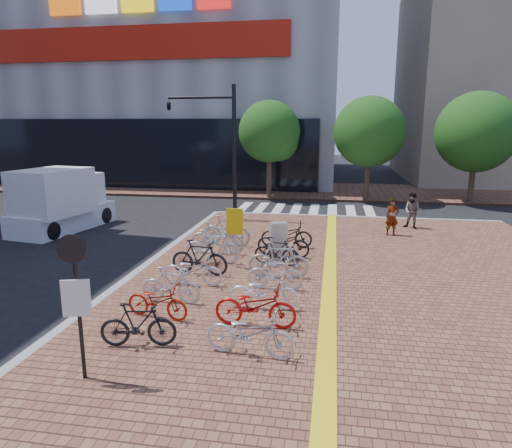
% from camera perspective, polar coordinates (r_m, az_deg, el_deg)
% --- Properties ---
extents(ground, '(120.00, 120.00, 0.00)m').
position_cam_1_polar(ground, '(12.01, -0.73, -10.56)').
color(ground, black).
rests_on(ground, ground).
extents(tactile_strip, '(0.40, 34.00, 0.01)m').
position_cam_1_polar(tactile_strip, '(7.42, 8.40, -25.43)').
color(tactile_strip, yellow).
rests_on(tactile_strip, sidewalk).
extents(kerb_north, '(14.00, 0.25, 0.15)m').
position_cam_1_polar(kerb_north, '(23.35, 11.93, 0.79)').
color(kerb_north, gray).
rests_on(kerb_north, ground).
extents(far_sidewalk, '(70.00, 8.00, 0.15)m').
position_cam_1_polar(far_sidewalk, '(32.26, 6.04, 4.17)').
color(far_sidewalk, brown).
rests_on(far_sidewalk, ground).
extents(department_store, '(36.00, 24.27, 28.00)m').
position_cam_1_polar(department_store, '(47.36, -14.03, 23.43)').
color(department_store, gray).
rests_on(department_store, ground).
extents(crosswalk, '(7.50, 4.00, 0.01)m').
position_cam_1_polar(crosswalk, '(25.35, 6.12, 1.74)').
color(crosswalk, silver).
rests_on(crosswalk, ground).
extents(street_trees, '(16.20, 4.60, 6.35)m').
position_cam_1_polar(street_trees, '(28.49, 16.10, 10.80)').
color(street_trees, '#38281E').
rests_on(street_trees, far_sidewalk).
extents(bike_0, '(1.64, 0.74, 0.95)m').
position_cam_1_polar(bike_0, '(9.96, -14.52, -12.09)').
color(bike_0, black).
rests_on(bike_0, sidewalk).
extents(bike_1, '(1.67, 0.83, 0.84)m').
position_cam_1_polar(bike_1, '(11.22, -12.23, -9.41)').
color(bike_1, '#A6190B').
rests_on(bike_1, sidewalk).
extents(bike_2, '(1.60, 0.50, 0.95)m').
position_cam_1_polar(bike_2, '(12.03, -10.59, -7.52)').
color(bike_2, silver).
rests_on(bike_2, sidewalk).
extents(bike_3, '(1.73, 0.62, 0.90)m').
position_cam_1_polar(bike_3, '(13.21, -7.89, -5.72)').
color(bike_3, silver).
rests_on(bike_3, sidewalk).
extents(bike_4, '(1.85, 0.68, 1.09)m').
position_cam_1_polar(bike_4, '(14.06, -7.09, -4.17)').
color(bike_4, black).
rests_on(bike_4, sidewalk).
extents(bike_5, '(1.90, 0.55, 1.14)m').
position_cam_1_polar(bike_5, '(15.14, -5.53, -2.82)').
color(bike_5, white).
rests_on(bike_5, sidewalk).
extents(bike_6, '(1.97, 0.62, 1.18)m').
position_cam_1_polar(bike_6, '(16.20, -4.94, -1.71)').
color(bike_6, '#B0B1B5').
rests_on(bike_6, sidewalk).
extents(bike_7, '(1.98, 0.84, 1.15)m').
position_cam_1_polar(bike_7, '(17.30, -3.73, -0.82)').
color(bike_7, '#A9A9AD').
rests_on(bike_7, sidewalk).
extents(bike_8, '(1.88, 0.82, 0.96)m').
position_cam_1_polar(bike_8, '(9.29, -0.75, -13.49)').
color(bike_8, silver).
rests_on(bike_8, sidewalk).
extents(bike_9, '(1.90, 0.70, 0.99)m').
position_cam_1_polar(bike_9, '(10.52, -0.07, -10.20)').
color(bike_9, red).
rests_on(bike_9, sidewalk).
extents(bike_10, '(1.79, 0.71, 0.92)m').
position_cam_1_polar(bike_10, '(11.46, 0.95, -8.42)').
color(bike_10, white).
rests_on(bike_10, sidewalk).
extents(bike_11, '(1.57, 0.45, 0.94)m').
position_cam_1_polar(bike_11, '(12.76, 2.38, -6.18)').
color(bike_11, silver).
rests_on(bike_11, sidewalk).
extents(bike_12, '(1.82, 0.53, 1.09)m').
position_cam_1_polar(bike_12, '(13.74, 2.83, -4.47)').
color(bike_12, '#ABACB0').
rests_on(bike_12, sidewalk).
extents(bike_13, '(1.61, 0.74, 0.94)m').
position_cam_1_polar(bike_13, '(14.91, 2.60, -3.41)').
color(bike_13, black).
rests_on(bike_13, sidewalk).
extents(bike_14, '(1.99, 1.01, 1.00)m').
position_cam_1_polar(bike_14, '(15.92, 3.42, -2.29)').
color(bike_14, black).
rests_on(bike_14, sidewalk).
extents(bike_15, '(1.93, 0.73, 1.00)m').
position_cam_1_polar(bike_15, '(17.04, 3.85, -1.30)').
color(bike_15, black).
rests_on(bike_15, sidewalk).
extents(pedestrian_a, '(0.64, 0.50, 1.54)m').
position_cam_1_polar(pedestrian_a, '(19.61, 16.65, 0.84)').
color(pedestrian_a, gray).
rests_on(pedestrian_a, sidewalk).
extents(pedestrian_b, '(0.95, 0.89, 1.57)m').
position_cam_1_polar(pedestrian_b, '(21.21, 18.99, 1.57)').
color(pedestrian_b, '#454A57').
rests_on(pedestrian_b, sidewalk).
extents(utility_box, '(0.68, 0.58, 1.26)m').
position_cam_1_polar(utility_box, '(15.59, 2.82, -2.09)').
color(utility_box, silver).
rests_on(utility_box, sidewalk).
extents(yellow_sign, '(0.53, 0.12, 1.95)m').
position_cam_1_polar(yellow_sign, '(14.41, -2.66, -0.37)').
color(yellow_sign, '#B7B7BC').
rests_on(yellow_sign, sidewalk).
extents(notice_sign, '(0.49, 0.19, 2.71)m').
position_cam_1_polar(notice_sign, '(8.61, -21.57, -7.67)').
color(notice_sign, black).
rests_on(notice_sign, sidewalk).
extents(traffic_light_pole, '(3.38, 1.30, 6.29)m').
position_cam_1_polar(traffic_light_pole, '(22.02, -6.52, 11.87)').
color(traffic_light_pole, black).
rests_on(traffic_light_pole, sidewalk).
extents(box_truck, '(2.84, 5.11, 2.80)m').
position_cam_1_polar(box_truck, '(22.12, -23.26, 2.67)').
color(box_truck, white).
rests_on(box_truck, ground).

